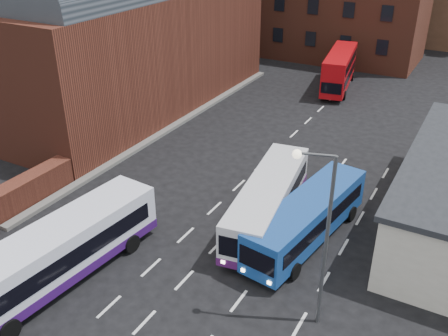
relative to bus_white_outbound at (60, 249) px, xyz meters
The scene contains 9 objects.
ground 3.66m from the bus_white_outbound, ahead, with size 180.00×180.00×0.00m, color black.
railway_station 25.30m from the bus_white_outbound, 119.98° to the left, with size 12.00×28.00×16.00m.
forecourt_wall 7.42m from the bus_white_outbound, 161.71° to the left, with size 1.20×10.00×1.80m, color #602B1E.
brick_terrace 46.55m from the bus_white_outbound, 93.46° to the left, with size 22.00×10.00×11.00m, color brown.
bus_white_outbound is the anchor object (origin of this frame).
bus_white_inbound 11.31m from the bus_white_outbound, 53.86° to the left, with size 3.75×10.30×2.75m.
bus_blue 12.63m from the bus_white_outbound, 43.19° to the left, with size 3.56×9.85×2.63m.
bus_red_double 34.60m from the bus_white_outbound, 85.41° to the left, with size 3.62×9.58×3.75m.
street_lamp 12.38m from the bus_white_outbound, 15.33° to the left, with size 1.61×0.70×8.22m.
Camera 1 is at (12.92, -13.28, 16.11)m, focal length 40.00 mm.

